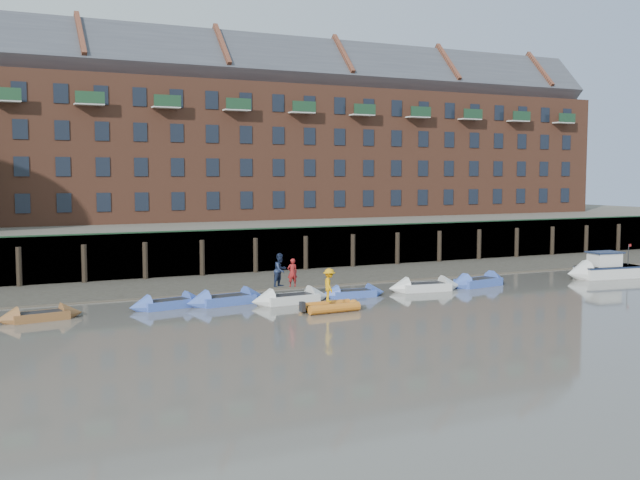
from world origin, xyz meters
TOP-DOWN VIEW (x-y plane):
  - ground at (0.00, 0.00)m, footprint 220.00×220.00m
  - foreshore at (0.00, 18.00)m, footprint 110.00×8.00m
  - mud_band at (0.00, 14.60)m, footprint 110.00×1.60m
  - river_wall at (-0.00, 22.38)m, footprint 110.00×1.23m
  - bank_terrace at (0.00, 36.00)m, footprint 110.00×28.00m
  - apartment_terrace at (-0.00, 36.99)m, footprint 80.60×15.56m
  - rowboat_0 at (-17.80, 9.79)m, footprint 4.27×1.80m
  - rowboat_1 at (-11.25, 10.49)m, footprint 4.56×2.11m
  - rowboat_2 at (-8.01, 10.27)m, footprint 4.97×2.10m
  - rowboat_3 at (-4.63, 9.10)m, footprint 4.85×1.67m
  - rowboat_4 at (-0.48, 9.46)m, footprint 4.09×1.51m
  - rowboat_5 at (4.63, 9.64)m, footprint 4.95×2.02m
  - rowboat_6 at (8.88, 9.84)m, footprint 5.03×2.24m
  - rib_tender at (-3.65, 5.86)m, footprint 3.23×1.65m
  - motor_launch at (18.61, 9.25)m, footprint 5.86×2.48m
  - person_rower_a at (-4.57, 9.01)m, footprint 0.60×0.41m
  - person_rower_b at (-5.17, 9.31)m, footprint 1.15×1.08m
  - person_rib_crew at (-3.83, 5.82)m, footprint 0.97×1.28m

SIDE VIEW (x-z plane):
  - ground at x=0.00m, z-range 0.00..0.00m
  - foreshore at x=0.00m, z-range -0.25..0.25m
  - mud_band at x=0.00m, z-range -0.05..0.05m
  - rowboat_4 at x=-0.48m, z-range -0.37..0.79m
  - rowboat_0 at x=-17.80m, z-range -0.39..0.81m
  - rowboat_1 at x=-11.25m, z-range -0.41..0.86m
  - rib_tender at x=-3.65m, z-range -0.04..0.52m
  - rowboat_3 at x=-4.63m, z-range -0.45..0.94m
  - rowboat_5 at x=4.63m, z-range -0.45..0.94m
  - rowboat_2 at x=-8.01m, z-range -0.45..0.95m
  - rowboat_6 at x=8.88m, z-range -0.46..0.95m
  - motor_launch at x=18.61m, z-range -0.57..1.77m
  - person_rib_crew at x=-3.83m, z-range 0.52..2.28m
  - river_wall at x=0.00m, z-range -0.06..3.24m
  - bank_terrace at x=0.00m, z-range 0.00..3.20m
  - person_rower_a at x=-4.57m, z-range 0.93..2.52m
  - person_rower_b at x=-5.17m, z-range 0.93..2.80m
  - apartment_terrace at x=0.00m, z-range 2.34..23.31m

